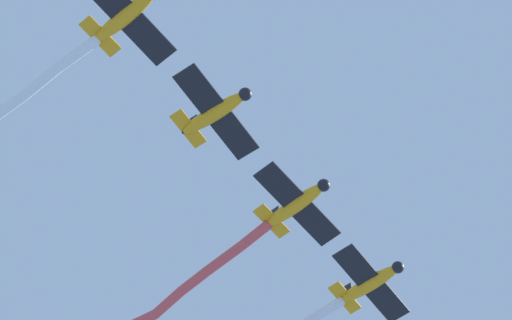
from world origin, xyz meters
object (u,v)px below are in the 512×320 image
at_px(airplane_lead, 126,15).
at_px(airplane_right_wing, 297,204).
at_px(airplane_left_wing, 216,112).
at_px(airplane_slot, 371,283).

relative_size(airplane_lead, airplane_right_wing, 1.00).
height_order(airplane_left_wing, airplane_slot, same).
xyz_separation_m(airplane_left_wing, airplane_right_wing, (5.37, -6.35, -0.30)).
bearing_deg(airplane_lead, airplane_slot, 91.41).
bearing_deg(airplane_left_wing, airplane_slot, 86.05).
bearing_deg(airplane_slot, airplane_left_wing, -91.26).
bearing_deg(airplane_slot, airplane_right_wing, -91.26).
height_order(airplane_lead, airplane_slot, airplane_slot).
height_order(airplane_right_wing, airplane_slot, airplane_slot).
xyz_separation_m(airplane_lead, airplane_right_wing, (10.75, -12.73, 0.00)).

